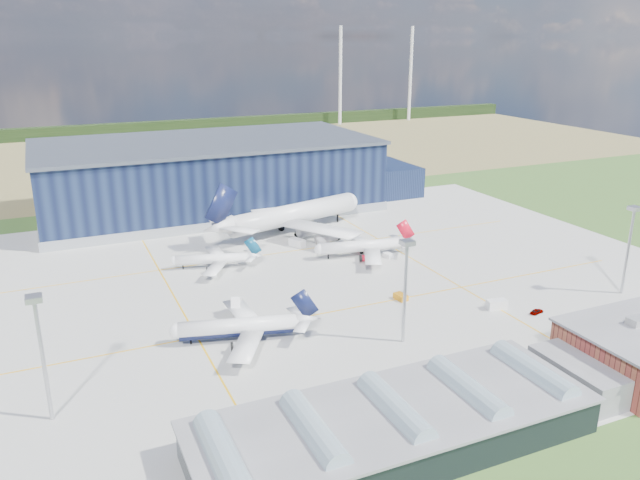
{
  "coord_description": "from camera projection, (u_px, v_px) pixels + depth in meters",
  "views": [
    {
      "loc": [
        -55.64,
        -132.93,
        62.58
      ],
      "look_at": [
        10.4,
        14.56,
        9.7
      ],
      "focal_mm": 35.0,
      "sensor_mm": 36.0,
      "label": 1
    }
  ],
  "objects": [
    {
      "name": "car_b",
      "position": [
        612.0,
        338.0,
        134.58
      ],
      "size": [
        3.7,
        2.54,
        1.15
      ],
      "primitive_type": "imported",
      "rotation": [
        0.0,
        0.0,
        1.15
      ],
      "color": "#99999E",
      "rests_on": "ground"
    },
    {
      "name": "light_mast_west",
      "position": [
        40.0,
        338.0,
        102.25
      ],
      "size": [
        2.6,
        2.6,
        23.0
      ],
      "color": "#AAABB1",
      "rests_on": "ground"
    },
    {
      "name": "gse_tug_a",
      "position": [
        401.0,
        297.0,
        155.32
      ],
      "size": [
        2.63,
        3.86,
        1.51
      ],
      "primitive_type": "cube",
      "rotation": [
        0.0,
        0.0,
        0.12
      ],
      "color": "orange",
      "rests_on": "ground"
    },
    {
      "name": "hangar",
      "position": [
        215.0,
        178.0,
        236.09
      ],
      "size": [
        145.0,
        62.0,
        26.1
      ],
      "color": "black",
      "rests_on": "ground"
    },
    {
      "name": "car_a",
      "position": [
        537.0,
        311.0,
        147.54
      ],
      "size": [
        3.94,
        2.22,
        1.27
      ],
      "primitive_type": "imported",
      "rotation": [
        0.0,
        0.0,
        1.78
      ],
      "color": "#99999E",
      "rests_on": "ground"
    },
    {
      "name": "farmland",
      "position": [
        153.0,
        154.0,
        347.21
      ],
      "size": [
        600.0,
        220.0,
        0.01
      ],
      "primitive_type": "cube",
      "color": "olive",
      "rests_on": "ground"
    },
    {
      "name": "ground",
      "position": [
        306.0,
        298.0,
        156.38
      ],
      "size": [
        600.0,
        600.0,
        0.0
      ],
      "primitive_type": "plane",
      "color": "#305720",
      "rests_on": "ground"
    },
    {
      "name": "airliner_regional",
      "position": [
        212.0,
        254.0,
        175.46
      ],
      "size": [
        32.57,
        32.19,
        8.58
      ],
      "primitive_type": null,
      "rotation": [
        0.0,
        0.0,
        2.85
      ],
      "color": "white",
      "rests_on": "ground"
    },
    {
      "name": "gse_van_b",
      "position": [
        297.0,
        243.0,
        194.65
      ],
      "size": [
        4.34,
        5.87,
        2.45
      ],
      "primitive_type": "cube",
      "rotation": [
        0.0,
        0.0,
        0.4
      ],
      "color": "silver",
      "rests_on": "ground"
    },
    {
      "name": "airliner_red",
      "position": [
        361.0,
        240.0,
        184.34
      ],
      "size": [
        37.01,
        36.46,
        10.36
      ],
      "primitive_type": null,
      "rotation": [
        0.0,
        0.0,
        2.95
      ],
      "color": "white",
      "rests_on": "ground"
    },
    {
      "name": "glass_concourse",
      "position": [
        413.0,
        419.0,
        100.68
      ],
      "size": [
        78.0,
        23.0,
        8.6
      ],
      "color": "black",
      "rests_on": "ground"
    },
    {
      "name": "airliner_widebody",
      "position": [
        294.0,
        204.0,
        205.35
      ],
      "size": [
        76.12,
        75.18,
        20.25
      ],
      "primitive_type": null,
      "rotation": [
        0.0,
        0.0,
        0.27
      ],
      "color": "white",
      "rests_on": "ground"
    },
    {
      "name": "gse_cart_a",
      "position": [
        388.0,
        255.0,
        184.99
      ],
      "size": [
        2.61,
        3.42,
        1.34
      ],
      "primitive_type": "cube",
      "rotation": [
        0.0,
        0.0,
        0.19
      ],
      "color": "silver",
      "rests_on": "ground"
    },
    {
      "name": "treeline",
      "position": [
        131.0,
        129.0,
        415.36
      ],
      "size": [
        600.0,
        8.0,
        8.0
      ],
      "primitive_type": "cube",
      "color": "black",
      "rests_on": "ground"
    },
    {
      "name": "airstair",
      "position": [
        237.0,
        309.0,
        146.26
      ],
      "size": [
        3.98,
        5.68,
        3.37
      ],
      "primitive_type": "cube",
      "rotation": [
        0.0,
        0.0,
        -0.4
      ],
      "color": "silver",
      "rests_on": "ground"
    },
    {
      "name": "light_mast_center",
      "position": [
        406.0,
        275.0,
        129.44
      ],
      "size": [
        2.6,
        2.6,
        23.0
      ],
      "color": "#AAABB1",
      "rests_on": "ground"
    },
    {
      "name": "apron",
      "position": [
        291.0,
        284.0,
        165.05
      ],
      "size": [
        220.0,
        160.0,
        0.08
      ],
      "color": "#AFAFA9",
      "rests_on": "ground"
    },
    {
      "name": "gse_cart_b",
      "position": [
        210.0,
        275.0,
        170.23
      ],
      "size": [
        3.31,
        3.51,
        1.27
      ],
      "primitive_type": "cube",
      "rotation": [
        0.0,
        0.0,
        0.65
      ],
      "color": "silver",
      "rests_on": "ground"
    },
    {
      "name": "airliner_navy",
      "position": [
        238.0,
        318.0,
        133.01
      ],
      "size": [
        39.67,
        39.15,
        10.68
      ],
      "primitive_type": null,
      "rotation": [
        0.0,
        0.0,
        2.89
      ],
      "color": "white",
      "rests_on": "ground"
    },
    {
      "name": "gse_van_c",
      "position": [
        497.0,
        304.0,
        150.06
      ],
      "size": [
        5.19,
        3.21,
        2.32
      ],
      "primitive_type": "cube",
      "rotation": [
        0.0,
        0.0,
        1.38
      ],
      "color": "silver",
      "rests_on": "ground"
    },
    {
      "name": "gse_tug_b",
      "position": [
        243.0,
        324.0,
        140.82
      ],
      "size": [
        2.34,
        3.37,
        1.41
      ],
      "primitive_type": "cube",
      "rotation": [
        0.0,
        0.0,
        -0.05
      ],
      "color": "orange",
      "rests_on": "ground"
    },
    {
      "name": "light_mast_east",
      "position": [
        630.0,
        236.0,
        154.69
      ],
      "size": [
        2.6,
        2.6,
        23.0
      ],
      "color": "#AAABB1",
      "rests_on": "ground"
    }
  ]
}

